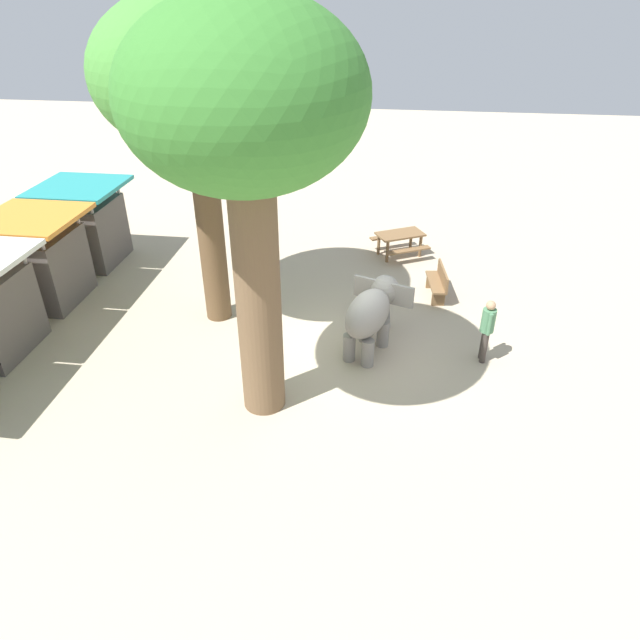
{
  "coord_description": "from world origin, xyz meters",
  "views": [
    {
      "loc": [
        -11.65,
        -0.68,
        7.9
      ],
      "look_at": [
        -0.06,
        0.85,
        0.8
      ],
      "focal_mm": 31.73,
      "sensor_mm": 36.0,
      "label": 1
    }
  ],
  "objects_px": {
    "elephant": "(372,311)",
    "wooden_bench": "(438,282)",
    "shade_tree_secondary": "(194,78)",
    "market_stall_orange": "(42,263)",
    "market_stall_teal": "(87,228)",
    "picnic_table_near": "(400,239)",
    "person_handler": "(487,326)",
    "shade_tree_main": "(246,111)"
  },
  "relations": [
    {
      "from": "market_stall_teal",
      "to": "picnic_table_near",
      "type": "bearing_deg",
      "value": -79.95
    },
    {
      "from": "shade_tree_main",
      "to": "market_stall_teal",
      "type": "height_order",
      "value": "shade_tree_main"
    },
    {
      "from": "wooden_bench",
      "to": "elephant",
      "type": "bearing_deg",
      "value": 141.75
    },
    {
      "from": "person_handler",
      "to": "picnic_table_near",
      "type": "relative_size",
      "value": 0.8
    },
    {
      "from": "elephant",
      "to": "market_stall_teal",
      "type": "distance_m",
      "value": 9.95
    },
    {
      "from": "picnic_table_near",
      "to": "elephant",
      "type": "bearing_deg",
      "value": -124.66
    },
    {
      "from": "elephant",
      "to": "picnic_table_near",
      "type": "relative_size",
      "value": 1.16
    },
    {
      "from": "picnic_table_near",
      "to": "shade_tree_secondary",
      "type": "bearing_deg",
      "value": -164.42
    },
    {
      "from": "shade_tree_main",
      "to": "picnic_table_near",
      "type": "xyz_separation_m",
      "value": [
        8.04,
        -2.79,
        -5.46
      ]
    },
    {
      "from": "shade_tree_main",
      "to": "market_stall_teal",
      "type": "distance_m",
      "value": 10.64
    },
    {
      "from": "wooden_bench",
      "to": "market_stall_orange",
      "type": "xyz_separation_m",
      "value": [
        -1.64,
        10.95,
        0.67
      ]
    },
    {
      "from": "shade_tree_main",
      "to": "person_handler",
      "type": "bearing_deg",
      "value": -64.98
    },
    {
      "from": "wooden_bench",
      "to": "person_handler",
      "type": "bearing_deg",
      "value": -169.86
    },
    {
      "from": "market_stall_orange",
      "to": "shade_tree_secondary",
      "type": "bearing_deg",
      "value": -92.71
    },
    {
      "from": "wooden_bench",
      "to": "market_stall_teal",
      "type": "xyz_separation_m",
      "value": [
        0.96,
        10.95,
        0.67
      ]
    },
    {
      "from": "shade_tree_secondary",
      "to": "market_stall_orange",
      "type": "relative_size",
      "value": 3.11
    },
    {
      "from": "elephant",
      "to": "wooden_bench",
      "type": "height_order",
      "value": "elephant"
    },
    {
      "from": "elephant",
      "to": "picnic_table_near",
      "type": "xyz_separation_m",
      "value": [
        5.59,
        -0.65,
        -0.45
      ]
    },
    {
      "from": "shade_tree_secondary",
      "to": "picnic_table_near",
      "type": "relative_size",
      "value": 3.87
    },
    {
      "from": "person_handler",
      "to": "market_stall_teal",
      "type": "relative_size",
      "value": 0.64
    },
    {
      "from": "elephant",
      "to": "shade_tree_main",
      "type": "bearing_deg",
      "value": 158.82
    },
    {
      "from": "shade_tree_main",
      "to": "picnic_table_near",
      "type": "bearing_deg",
      "value": -19.11
    },
    {
      "from": "elephant",
      "to": "market_stall_teal",
      "type": "bearing_deg",
      "value": 87.22
    },
    {
      "from": "shade_tree_secondary",
      "to": "market_stall_teal",
      "type": "distance_m",
      "value": 7.56
    },
    {
      "from": "wooden_bench",
      "to": "shade_tree_main",
      "type": "bearing_deg",
      "value": 137.05
    },
    {
      "from": "person_handler",
      "to": "shade_tree_main",
      "type": "xyz_separation_m",
      "value": [
        -2.26,
        4.84,
        5.1
      ]
    },
    {
      "from": "shade_tree_secondary",
      "to": "person_handler",
      "type": "bearing_deg",
      "value": -99.91
    },
    {
      "from": "picnic_table_near",
      "to": "market_stall_teal",
      "type": "relative_size",
      "value": 0.8
    },
    {
      "from": "person_handler",
      "to": "shade_tree_secondary",
      "type": "bearing_deg",
      "value": -10.83
    },
    {
      "from": "person_handler",
      "to": "market_stall_orange",
      "type": "distance_m",
      "value": 11.97
    },
    {
      "from": "shade_tree_secondary",
      "to": "market_stall_teal",
      "type": "height_order",
      "value": "shade_tree_secondary"
    },
    {
      "from": "elephant",
      "to": "shade_tree_secondary",
      "type": "relative_size",
      "value": 0.3
    },
    {
      "from": "wooden_bench",
      "to": "picnic_table_near",
      "type": "xyz_separation_m",
      "value": [
        2.7,
        1.13,
        0.12
      ]
    },
    {
      "from": "person_handler",
      "to": "picnic_table_near",
      "type": "height_order",
      "value": "person_handler"
    },
    {
      "from": "picnic_table_near",
      "to": "market_stall_teal",
      "type": "distance_m",
      "value": 9.99
    },
    {
      "from": "person_handler",
      "to": "shade_tree_main",
      "type": "bearing_deg",
      "value": 24.1
    },
    {
      "from": "shade_tree_main",
      "to": "market_stall_orange",
      "type": "distance_m",
      "value": 9.34
    },
    {
      "from": "elephant",
      "to": "market_stall_orange",
      "type": "distance_m",
      "value": 9.26
    },
    {
      "from": "person_handler",
      "to": "market_stall_teal",
      "type": "distance_m",
      "value": 12.55
    },
    {
      "from": "wooden_bench",
      "to": "market_stall_teal",
      "type": "height_order",
      "value": "market_stall_teal"
    },
    {
      "from": "elephant",
      "to": "wooden_bench",
      "type": "distance_m",
      "value": 3.44
    },
    {
      "from": "person_handler",
      "to": "wooden_bench",
      "type": "height_order",
      "value": "person_handler"
    }
  ]
}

